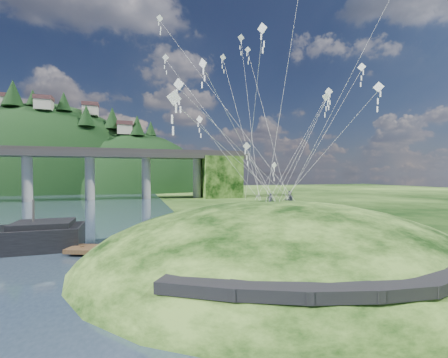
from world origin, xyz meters
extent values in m
plane|color=black|center=(0.00, 0.00, 0.00)|extent=(320.00, 320.00, 0.00)
ellipsoid|color=black|center=(8.00, 2.00, -1.50)|extent=(36.00, 32.00, 13.00)
cube|color=black|center=(-1.50, -8.00, 2.03)|extent=(4.32, 3.62, 0.71)
cube|color=black|center=(1.50, -9.65, 2.09)|extent=(4.10, 2.97, 0.61)
cube|color=black|center=(4.50, -10.65, 2.08)|extent=(3.85, 2.37, 0.62)
cube|color=black|center=(7.50, -11.10, 2.04)|extent=(3.62, 1.83, 0.66)
cube|color=black|center=(10.50, -10.90, 2.05)|extent=(3.82, 2.27, 0.68)
cylinder|color=gray|center=(-32.00, 70.00, 6.50)|extent=(2.60, 2.60, 13.00)
cylinder|color=gray|center=(-16.50, 70.00, 6.50)|extent=(2.60, 2.60, 13.00)
cylinder|color=gray|center=(-1.00, 70.00, 6.50)|extent=(2.60, 2.60, 13.00)
cylinder|color=gray|center=(14.50, 70.00, 6.50)|extent=(2.60, 2.60, 13.00)
cube|color=black|center=(22.00, 70.00, 6.50)|extent=(12.00, 11.00, 13.00)
ellipsoid|color=black|center=(-40.00, 126.00, -6.00)|extent=(96.00, 68.00, 88.00)
ellipsoid|color=black|center=(-5.00, 118.00, -10.00)|extent=(76.00, 56.00, 72.00)
cone|color=black|center=(-49.87, 114.63, 39.23)|extent=(8.01, 8.01, 10.54)
cone|color=black|center=(-42.87, 114.06, 37.88)|extent=(4.97, 4.97, 6.54)
cone|color=black|center=(-31.40, 112.04, 36.68)|extent=(5.83, 5.83, 7.67)
cone|color=black|center=(-22.45, 107.08, 30.58)|extent=(6.47, 6.47, 8.51)
cone|color=black|center=(-13.22, 113.99, 31.23)|extent=(7.13, 7.13, 9.38)
cone|color=black|center=(-3.12, 109.03, 27.87)|extent=(6.56, 6.56, 8.63)
cone|color=black|center=(2.77, 114.63, 27.68)|extent=(4.88, 4.88, 6.42)
cube|color=beige|center=(-55.00, 118.00, 35.99)|extent=(6.00, 5.00, 4.00)
cube|color=#543031|center=(-55.00, 118.00, 38.69)|extent=(6.40, 5.40, 1.60)
cube|color=beige|center=(-38.00, 110.00, 34.28)|extent=(6.00, 5.00, 4.00)
cube|color=#543031|center=(-38.00, 110.00, 36.98)|extent=(6.40, 5.40, 1.60)
cube|color=beige|center=(-22.00, 116.00, 34.18)|extent=(6.00, 5.00, 4.00)
cube|color=#543031|center=(-22.00, 116.00, 36.88)|extent=(6.40, 5.40, 1.60)
cube|color=beige|center=(-8.00, 110.00, 25.88)|extent=(6.00, 5.00, 4.00)
cube|color=#543031|center=(-8.00, 110.00, 28.58)|extent=(6.40, 5.40, 1.60)
cube|color=black|center=(-13.17, 11.33, 2.53)|extent=(5.33, 4.48, 0.52)
cylinder|color=#2D2B2B|center=(-14.04, 11.31, 3.66)|extent=(0.21, 0.21, 2.62)
cube|color=#3C2818|center=(-3.03, 5.65, 0.50)|extent=(15.35, 8.13, 0.39)
cylinder|color=#3C2818|center=(-9.21, 8.16, 0.22)|extent=(0.33, 0.33, 1.11)
cylinder|color=#3C2818|center=(-6.12, 6.90, 0.22)|extent=(0.33, 0.33, 1.11)
cylinder|color=#3C2818|center=(-3.03, 5.65, 0.22)|extent=(0.33, 0.33, 1.11)
cylinder|color=#3C2818|center=(0.06, 4.39, 0.22)|extent=(0.33, 0.33, 1.11)
cylinder|color=#3C2818|center=(3.16, 3.14, 0.22)|extent=(0.33, 0.33, 1.11)
imported|color=#252731|center=(7.52, 2.88, 5.73)|extent=(0.62, 0.50, 1.48)
imported|color=#252731|center=(10.01, 3.80, 5.87)|extent=(0.94, 0.75, 1.90)
cube|color=white|center=(12.38, 11.92, 8.59)|extent=(0.80, 0.28, 0.82)
cube|color=white|center=(12.38, 11.92, 8.00)|extent=(0.10, 0.07, 0.48)
cube|color=white|center=(12.38, 11.92, 7.42)|extent=(0.10, 0.07, 0.48)
cube|color=white|center=(12.38, 11.92, 6.84)|extent=(0.10, 0.07, 0.48)
cube|color=white|center=(1.85, 7.40, 13.01)|extent=(0.56, 0.58, 0.75)
cube|color=white|center=(1.85, 7.40, 12.47)|extent=(0.09, 0.07, 0.44)
cube|color=white|center=(1.85, 7.40, 11.93)|extent=(0.09, 0.07, 0.44)
cube|color=white|center=(1.85, 7.40, 11.39)|extent=(0.09, 0.07, 0.44)
cube|color=white|center=(-1.73, 11.47, 24.60)|extent=(0.73, 0.28, 0.75)
cube|color=white|center=(-1.73, 11.47, 24.07)|extent=(0.09, 0.07, 0.44)
cube|color=white|center=(-1.73, 11.47, 23.53)|extent=(0.09, 0.07, 0.44)
cube|color=white|center=(-1.73, 11.47, 22.99)|extent=(0.09, 0.07, 0.44)
cube|color=white|center=(7.79, 11.54, 23.75)|extent=(0.84, 0.29, 0.82)
cube|color=white|center=(7.79, 11.54, 23.16)|extent=(0.11, 0.05, 0.49)
cube|color=white|center=(7.79, 11.54, 22.56)|extent=(0.11, 0.05, 0.49)
cube|color=white|center=(7.79, 11.54, 21.97)|extent=(0.11, 0.05, 0.49)
cube|color=white|center=(17.46, 7.99, 17.28)|extent=(0.54, 0.61, 0.77)
cube|color=white|center=(17.46, 7.99, 16.73)|extent=(0.09, 0.07, 0.45)
cube|color=white|center=(17.46, 7.99, 16.18)|extent=(0.09, 0.07, 0.45)
cube|color=white|center=(17.46, 7.99, 15.63)|extent=(0.09, 0.07, 0.45)
cube|color=white|center=(-1.13, 11.21, 20.29)|extent=(0.71, 0.25, 0.72)
cube|color=white|center=(-1.13, 11.21, 19.77)|extent=(0.10, 0.02, 0.42)
cube|color=white|center=(-1.13, 11.21, 19.25)|extent=(0.10, 0.02, 0.42)
cube|color=white|center=(-1.13, 11.21, 18.73)|extent=(0.10, 0.02, 0.42)
cube|color=white|center=(17.18, 2.36, 18.12)|extent=(0.58, 0.62, 0.80)
cube|color=white|center=(17.18, 2.36, 17.55)|extent=(0.10, 0.08, 0.47)
cube|color=white|center=(17.18, 2.36, 16.97)|extent=(0.10, 0.08, 0.47)
cube|color=white|center=(17.18, 2.36, 16.40)|extent=(0.10, 0.08, 0.47)
cube|color=white|center=(-2.35, -5.32, 11.78)|extent=(0.85, 0.25, 0.85)
cube|color=white|center=(-2.35, -5.32, 11.17)|extent=(0.11, 0.07, 0.50)
cube|color=white|center=(-2.35, -5.32, 10.55)|extent=(0.11, 0.07, 0.50)
cube|color=white|center=(-2.35, -5.32, 9.94)|extent=(0.11, 0.07, 0.50)
cube|color=white|center=(5.19, 10.36, 20.70)|extent=(0.72, 0.23, 0.70)
cube|color=white|center=(5.19, 10.36, 20.19)|extent=(0.09, 0.05, 0.42)
cube|color=white|center=(5.19, 10.36, 19.68)|extent=(0.09, 0.05, 0.42)
cube|color=white|center=(5.19, 10.36, 19.17)|extent=(0.09, 0.05, 0.42)
cube|color=white|center=(0.31, -0.90, 15.53)|extent=(0.45, 0.65, 0.72)
cube|color=white|center=(0.31, -0.90, 15.00)|extent=(0.09, 0.07, 0.44)
cube|color=white|center=(0.31, -0.90, 14.46)|extent=(0.09, 0.07, 0.44)
cube|color=white|center=(0.31, -0.90, 13.93)|extent=(0.09, 0.07, 0.44)
cube|color=white|center=(7.08, 7.79, 10.49)|extent=(0.86, 0.25, 0.85)
cube|color=white|center=(7.08, 7.79, 9.88)|extent=(0.11, 0.03, 0.50)
cube|color=white|center=(7.08, 7.79, 9.27)|extent=(0.11, 0.03, 0.50)
cube|color=white|center=(7.08, 7.79, 8.66)|extent=(0.11, 0.03, 0.50)
cube|color=white|center=(-1.29, 0.23, 14.22)|extent=(0.72, 0.58, 0.85)
cube|color=white|center=(-1.29, 0.23, 13.60)|extent=(0.11, 0.06, 0.51)
cube|color=white|center=(-1.29, 0.23, 12.97)|extent=(0.11, 0.06, 0.51)
cube|color=white|center=(-1.29, 0.23, 12.35)|extent=(0.11, 0.06, 0.51)
cube|color=white|center=(3.90, -3.38, 17.42)|extent=(0.51, 0.56, 0.71)
cube|color=white|center=(3.90, -3.38, 16.91)|extent=(0.09, 0.06, 0.42)
cube|color=white|center=(3.90, -3.38, 16.40)|extent=(0.09, 0.06, 0.42)
cube|color=white|center=(3.90, -3.38, 15.88)|extent=(0.09, 0.06, 0.42)
cube|color=white|center=(14.32, -2.78, 14.49)|extent=(0.62, 0.61, 0.82)
cube|color=white|center=(14.32, -2.78, 13.90)|extent=(0.10, 0.08, 0.48)
cube|color=white|center=(14.32, -2.78, 13.32)|extent=(0.10, 0.08, 0.48)
cube|color=white|center=(14.32, -2.78, 12.73)|extent=(0.10, 0.08, 0.48)
cube|color=white|center=(11.68, 0.41, 14.28)|extent=(0.75, 0.25, 0.73)
cube|color=white|center=(11.68, 0.41, 13.75)|extent=(0.10, 0.04, 0.44)
cube|color=white|center=(11.68, 0.41, 13.21)|extent=(0.10, 0.04, 0.44)
cube|color=white|center=(11.68, 0.41, 12.68)|extent=(0.10, 0.04, 0.44)
cube|color=white|center=(15.60, 5.38, 16.33)|extent=(0.68, 0.53, 0.79)
cube|color=white|center=(15.60, 5.38, 15.75)|extent=(0.11, 0.05, 0.48)
cube|color=white|center=(15.60, 5.38, 15.16)|extent=(0.11, 0.05, 0.48)
cube|color=white|center=(15.60, 5.38, 14.58)|extent=(0.11, 0.05, 0.48)
cube|color=white|center=(8.23, 10.46, 21.96)|extent=(0.70, 0.21, 0.70)
cube|color=white|center=(8.23, 10.46, 21.46)|extent=(0.09, 0.02, 0.41)
cube|color=white|center=(8.23, 10.46, 20.95)|extent=(0.09, 0.02, 0.41)
cube|color=white|center=(8.23, 10.46, 20.45)|extent=(0.09, 0.02, 0.41)
camera|label=1|loc=(-4.53, -22.27, 7.52)|focal=24.00mm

